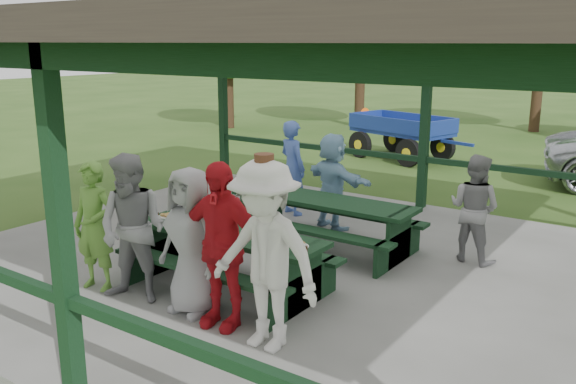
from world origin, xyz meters
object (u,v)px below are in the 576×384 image
Objects in this scene: contestant_grey_mid at (191,241)px; spectator_lblue at (333,181)px; contestant_grey_left at (133,229)px; contestant_red at (220,245)px; spectator_grey at (474,208)px; contestant_white_fedora at (265,256)px; spectator_blue at (293,168)px; farm_trailer at (402,136)px; contestant_green at (94,226)px; picnic_table_far at (322,216)px; picnic_table_near at (229,252)px.

contestant_grey_mid reaches higher than spectator_lblue.
contestant_red is at bearing -11.21° from contestant_grey_left.
spectator_grey is at bearing -164.35° from spectator_lblue.
contestant_red is at bearing 171.23° from contestant_white_fedora.
contestant_red is 1.09× the size of spectator_blue.
spectator_lblue is 2.42m from spectator_grey.
farm_trailer is (-3.38, 10.62, -0.44)m from contestant_white_fedora.
farm_trailer is (-0.76, 10.61, -0.28)m from contestant_green.
contestant_green is 1.02× the size of spectator_lblue.
contestant_grey_mid is 1.07× the size of spectator_lblue.
contestant_green is 10.64m from farm_trailer.
spectator_lblue is at bearing 68.53° from contestant_grey_left.
contestant_white_fedora is 1.18× the size of spectator_blue.
spectator_grey is (1.56, 3.53, -0.15)m from contestant_red.
contestant_green is (-1.47, -2.93, 0.32)m from picnic_table_far.
spectator_blue is (-0.60, 4.16, -0.05)m from contestant_grey_left.
contestant_white_fedora is at bearing -16.17° from contestant_red.
contestant_grey_left is at bearing -105.23° from picnic_table_far.
farm_trailer is (-2.70, 10.50, -0.38)m from contestant_red.
contestant_grey_mid is at bearing -62.16° from farm_trailer.
spectator_grey is (3.50, 3.64, -0.05)m from contestant_green.
farm_trailer is at bearing 82.48° from contestant_grey_left.
contestant_red is at bearing -59.71° from farm_trailer.
spectator_lblue is (-0.37, 0.93, 0.31)m from picnic_table_far.
contestant_white_fedora is at bearing -36.34° from picnic_table_near.
spectator_lblue reaches higher than farm_trailer.
picnic_table_near is 1.53× the size of contestant_grey_mid.
spectator_lblue is at bearing 64.21° from contestant_green.
contestant_green is at bearing -179.12° from contestant_white_fedora.
spectator_blue is at bearing 137.91° from picnic_table_far.
spectator_lblue is 0.43× the size of farm_trailer.
contestant_grey_mid is at bearing -3.34° from contestant_green.
spectator_lblue reaches higher than picnic_table_near.
contestant_red is (0.49, -0.06, 0.07)m from contestant_grey_mid.
contestant_white_fedora is (2.62, -0.01, 0.16)m from contestant_green.
contestant_green is 0.96× the size of spectator_blue.
spectator_lblue is at bearing -58.77° from farm_trailer.
contestant_red is 0.50× the size of farm_trailer.
spectator_lblue is (1.10, 3.86, -0.01)m from contestant_green.
spectator_blue reaches higher than picnic_table_near.
picnic_table_near is 0.85m from contestant_grey_mid.
spectator_blue is (-1.39, 1.25, 0.36)m from picnic_table_far.
contestant_white_fedora reaches higher than picnic_table_near.
contestant_white_fedora is (1.15, -2.94, 0.48)m from picnic_table_far.
contestant_grey_mid is (1.45, 0.17, 0.04)m from contestant_green.
contestant_grey_left reaches higher than picnic_table_near.
contestant_green is 1.06× the size of spectator_grey.
contestant_green is 0.68m from contestant_grey_left.
contestant_green is 2.63m from contestant_white_fedora.
contestant_white_fedora is 1.25× the size of spectator_lblue.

